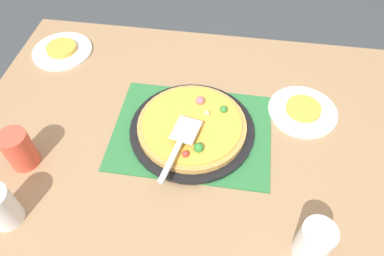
% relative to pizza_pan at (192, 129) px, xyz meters
% --- Properties ---
extents(ground_plane, '(8.00, 8.00, 0.00)m').
position_rel_pizza_pan_xyz_m(ground_plane, '(0.00, 0.00, -0.76)').
color(ground_plane, '#3D4247').
extents(dining_table, '(1.40, 1.00, 0.75)m').
position_rel_pizza_pan_xyz_m(dining_table, '(0.00, 0.00, -0.12)').
color(dining_table, '#9E7A56').
rests_on(dining_table, ground_plane).
extents(placemat, '(0.48, 0.36, 0.01)m').
position_rel_pizza_pan_xyz_m(placemat, '(0.00, 0.00, -0.01)').
color(placemat, '#2D753D').
rests_on(placemat, dining_table).
extents(pizza_pan, '(0.38, 0.38, 0.01)m').
position_rel_pizza_pan_xyz_m(pizza_pan, '(0.00, 0.00, 0.00)').
color(pizza_pan, black).
rests_on(pizza_pan, placemat).
extents(pizza, '(0.33, 0.33, 0.05)m').
position_rel_pizza_pan_xyz_m(pizza, '(0.00, -0.00, 0.02)').
color(pizza, tan).
rests_on(pizza, pizza_pan).
extents(plate_near_left, '(0.22, 0.22, 0.01)m').
position_rel_pizza_pan_xyz_m(plate_near_left, '(0.34, 0.13, -0.01)').
color(plate_near_left, white).
rests_on(plate_near_left, dining_table).
extents(plate_far_right, '(0.22, 0.22, 0.01)m').
position_rel_pizza_pan_xyz_m(plate_far_right, '(-0.54, 0.31, -0.01)').
color(plate_far_right, white).
rests_on(plate_far_right, dining_table).
extents(served_slice_left, '(0.11, 0.11, 0.02)m').
position_rel_pizza_pan_xyz_m(served_slice_left, '(0.34, 0.13, 0.01)').
color(served_slice_left, gold).
rests_on(served_slice_left, plate_near_left).
extents(served_slice_right, '(0.11, 0.11, 0.02)m').
position_rel_pizza_pan_xyz_m(served_slice_right, '(-0.54, 0.31, 0.01)').
color(served_slice_right, gold).
rests_on(served_slice_right, plate_far_right).
extents(cup_near, '(0.08, 0.08, 0.12)m').
position_rel_pizza_pan_xyz_m(cup_near, '(0.33, -0.32, 0.05)').
color(cup_near, white).
rests_on(cup_near, dining_table).
extents(cup_far, '(0.08, 0.08, 0.12)m').
position_rel_pizza_pan_xyz_m(cup_far, '(-0.43, -0.35, 0.05)').
color(cup_far, white).
rests_on(cup_far, dining_table).
extents(cup_corner, '(0.08, 0.08, 0.12)m').
position_rel_pizza_pan_xyz_m(cup_corner, '(-0.46, -0.18, 0.05)').
color(cup_corner, '#E04C38').
rests_on(cup_corner, dining_table).
extents(pizza_server, '(0.09, 0.23, 0.01)m').
position_rel_pizza_pan_xyz_m(pizza_server, '(-0.02, -0.10, 0.06)').
color(pizza_server, silver).
rests_on(pizza_server, pizza).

